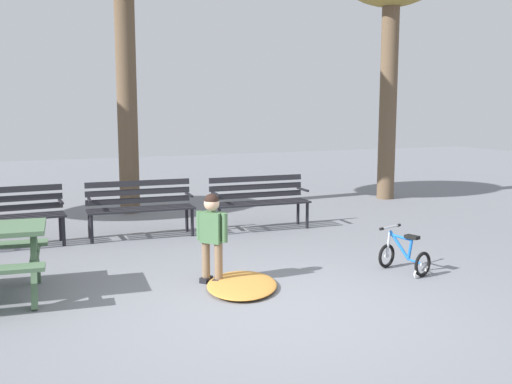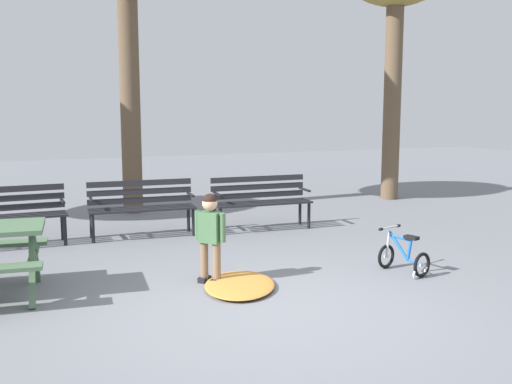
{
  "view_description": "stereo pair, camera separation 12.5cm",
  "coord_description": "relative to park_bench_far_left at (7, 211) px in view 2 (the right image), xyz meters",
  "views": [
    {
      "loc": [
        -2.38,
        -5.12,
        2.0
      ],
      "look_at": [
        0.67,
        2.14,
        0.85
      ],
      "focal_mm": 41.83,
      "sensor_mm": 36.0,
      "label": 1
    },
    {
      "loc": [
        -2.26,
        -5.17,
        2.0
      ],
      "look_at": [
        0.67,
        2.14,
        0.85
      ],
      "focal_mm": 41.83,
      "sensor_mm": 36.0,
      "label": 2
    }
  ],
  "objects": [
    {
      "name": "child_standing",
      "position": [
        2.14,
        -2.76,
        0.09
      ],
      "size": [
        0.29,
        0.31,
        1.03
      ],
      "color": "#7F664C",
      "rests_on": "ground"
    },
    {
      "name": "park_bench_left",
      "position": [
        1.91,
        -0.02,
        0.0
      ],
      "size": [
        1.62,
        0.54,
        0.85
      ],
      "color": "#232328",
      "rests_on": "ground"
    },
    {
      "name": "park_bench_far_left",
      "position": [
        0.0,
        0.0,
        0.0
      ],
      "size": [
        1.61,
        0.51,
        0.85
      ],
      "color": "#232328",
      "rests_on": "ground"
    },
    {
      "name": "kids_bicycle",
      "position": [
        4.42,
        -3.23,
        -0.31
      ],
      "size": [
        0.5,
        0.62,
        0.54
      ],
      "color": "black",
      "rests_on": "ground"
    },
    {
      "name": "park_bench_right",
      "position": [
        3.81,
        -0.19,
        0.0
      ],
      "size": [
        1.62,
        0.52,
        0.85
      ],
      "color": "#232328",
      "rests_on": "ground"
    },
    {
      "name": "leaf_pile",
      "position": [
        2.38,
        -3.06,
        -0.48
      ],
      "size": [
        1.14,
        1.32,
        0.07
      ],
      "primitive_type": "ellipsoid",
      "rotation": [
        0.0,
        0.0,
        1.17
      ],
      "color": "#C68438",
      "rests_on": "ground"
    },
    {
      "name": "ground",
      "position": [
        2.44,
        -3.86,
        -0.51
      ],
      "size": [
        36.0,
        36.0,
        0.0
      ],
      "primitive_type": "plane",
      "color": "slate"
    }
  ]
}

